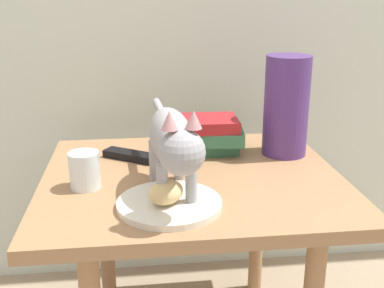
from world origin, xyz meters
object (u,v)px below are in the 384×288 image
object	(u,v)px
side_table	(192,201)
tv_remote	(130,156)
plate	(169,204)
cat	(173,140)
book_stack	(202,135)
bread_roll	(166,192)
candle_jar	(85,172)
green_vase	(286,106)

from	to	relation	value
side_table	tv_remote	distance (m)	0.22
plate	cat	distance (m)	0.13
plate	cat	size ratio (longest dim) A/B	0.46
plate	book_stack	distance (m)	0.36
bread_roll	candle_jar	world-z (taller)	candle_jar
plate	green_vase	bearing A→B (deg)	41.32
side_table	green_vase	world-z (taller)	green_vase
green_vase	candle_jar	bearing A→B (deg)	-161.61
book_stack	tv_remote	bearing A→B (deg)	-170.21
side_table	tv_remote	size ratio (longest dim) A/B	4.86
bread_roll	side_table	bearing A→B (deg)	67.52
side_table	candle_jar	xyz separation A→B (m)	(-0.25, -0.05, 0.11)
bread_roll	candle_jar	size ratio (longest dim) A/B	0.94
bread_roll	candle_jar	distance (m)	0.22
green_vase	tv_remote	xyz separation A→B (m)	(-0.42, 0.00, -0.13)
side_table	bread_roll	xyz separation A→B (m)	(-0.08, -0.18, 0.11)
plate	cat	xyz separation A→B (m)	(0.01, 0.05, 0.13)
book_stack	plate	bearing A→B (deg)	-109.01
cat	green_vase	bearing A→B (deg)	37.74
bread_roll	plate	bearing A→B (deg)	58.99
plate	candle_jar	world-z (taller)	candle_jar
book_stack	candle_jar	size ratio (longest dim) A/B	2.79
green_vase	candle_jar	world-z (taller)	green_vase
plate	cat	bearing A→B (deg)	74.91
green_vase	plate	bearing A→B (deg)	-138.68
green_vase	candle_jar	distance (m)	0.56
green_vase	tv_remote	distance (m)	0.44
side_table	bread_roll	distance (m)	0.23
candle_jar	tv_remote	distance (m)	0.21
side_table	green_vase	xyz separation A→B (m)	(0.27, 0.13, 0.21)
side_table	tv_remote	bearing A→B (deg)	139.05
cat	candle_jar	size ratio (longest dim) A/B	5.64
plate	green_vase	size ratio (longest dim) A/B	0.82
plate	tv_remote	size ratio (longest dim) A/B	1.47
cat	candle_jar	distance (m)	0.23
cat	plate	bearing A→B (deg)	-105.09
cat	candle_jar	world-z (taller)	cat
bread_roll	green_vase	distance (m)	0.48
side_table	green_vase	bearing A→B (deg)	25.14
green_vase	tv_remote	size ratio (longest dim) A/B	1.80
cat	book_stack	bearing A→B (deg)	70.39
plate	green_vase	distance (m)	0.47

